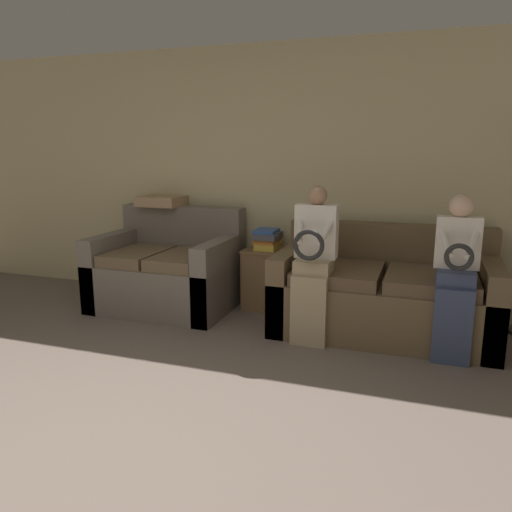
# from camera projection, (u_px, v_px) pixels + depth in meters

# --- Properties ---
(ground_plane) EXTENTS (14.00, 14.00, 0.00)m
(ground_plane) POSITION_uv_depth(u_px,v_px,m) (49.00, 503.00, 2.25)
(ground_plane) COLOR #6B5B51
(wall_back) EXTENTS (7.38, 0.06, 2.55)m
(wall_back) POSITION_uv_depth(u_px,v_px,m) (270.00, 177.00, 5.00)
(wall_back) COLOR #C6B789
(wall_back) RESTS_ON ground_plane
(couch_main) EXTENTS (1.82, 0.99, 0.89)m
(couch_main) POSITION_uv_depth(u_px,v_px,m) (384.00, 294.00, 4.30)
(couch_main) COLOR brown
(couch_main) RESTS_ON ground_plane
(couch_side) EXTENTS (1.32, 0.98, 0.97)m
(couch_side) POSITION_uv_depth(u_px,v_px,m) (168.00, 272.00, 4.98)
(couch_side) COLOR #70665B
(couch_side) RESTS_ON ground_plane
(child_left_seated) EXTENTS (0.34, 0.37, 1.27)m
(child_left_seated) POSITION_uv_depth(u_px,v_px,m) (313.00, 259.00, 4.02)
(child_left_seated) COLOR tan
(child_left_seated) RESTS_ON ground_plane
(child_right_seated) EXTENTS (0.32, 0.38, 1.23)m
(child_right_seated) POSITION_uv_depth(u_px,v_px,m) (456.00, 271.00, 3.67)
(child_right_seated) COLOR #384260
(child_right_seated) RESTS_ON ground_plane
(side_shelf) EXTENTS (0.43, 0.43, 0.59)m
(side_shelf) POSITION_uv_depth(u_px,v_px,m) (267.00, 278.00, 4.94)
(side_shelf) COLOR brown
(side_shelf) RESTS_ON ground_plane
(book_stack) EXTENTS (0.23, 0.32, 0.20)m
(book_stack) POSITION_uv_depth(u_px,v_px,m) (267.00, 239.00, 4.85)
(book_stack) COLOR gold
(book_stack) RESTS_ON side_shelf
(throw_pillow) EXTENTS (0.44, 0.44, 0.10)m
(throw_pillow) POSITION_uv_depth(u_px,v_px,m) (163.00, 201.00, 5.23)
(throw_pillow) COLOR #A38460
(throw_pillow) RESTS_ON couch_side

